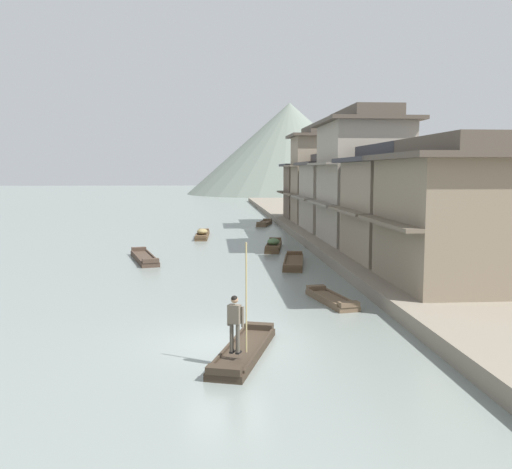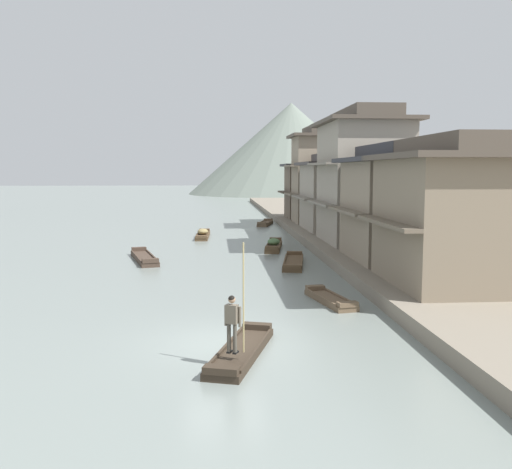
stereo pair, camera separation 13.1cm
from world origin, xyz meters
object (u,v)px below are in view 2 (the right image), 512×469
(boat_midriver_drifting, at_px, (330,299))
(house_waterfront_far, at_px, (323,176))
(boat_moored_far, at_px, (144,258))
(house_waterfront_tall, at_px, (363,178))
(boat_moored_third, at_px, (265,223))
(boat_midriver_upstream, at_px, (293,262))
(house_waterfront_end, at_px, (309,188))
(boat_foreground_poled, at_px, (241,351))
(boat_moored_nearest, at_px, (203,234))
(house_waterfront_nearest, at_px, (451,213))
(boat_moored_second, at_px, (274,245))
(boatman_person, at_px, (233,317))
(house_waterfront_narrow, at_px, (339,193))
(house_waterfront_second, at_px, (397,203))

(boat_midriver_drifting, height_order, house_waterfront_far, house_waterfront_far)
(boat_moored_far, distance_m, house_waterfront_tall, 15.19)
(boat_moored_third, distance_m, boat_midriver_upstream, 24.37)
(boat_midriver_drifting, distance_m, house_waterfront_tall, 16.65)
(house_waterfront_end, bearing_deg, boat_foreground_poled, -101.95)
(boat_moored_nearest, relative_size, house_waterfront_tall, 0.66)
(house_waterfront_nearest, bearing_deg, boat_moored_third, 98.07)
(boat_moored_third, relative_size, boat_moored_far, 0.80)
(boat_moored_second, distance_m, boat_midriver_upstream, 6.74)
(boatman_person, distance_m, boat_midriver_drifting, 8.68)
(boatman_person, xyz_separation_m, house_waterfront_far, (9.58, 37.56, 3.51))
(boat_moored_second, bearing_deg, boat_moored_third, 86.82)
(boat_moored_nearest, distance_m, house_waterfront_nearest, 25.92)
(boat_midriver_upstream, distance_m, house_waterfront_tall, 9.03)
(boat_moored_third, distance_m, house_waterfront_nearest, 34.01)
(boat_midriver_drifting, bearing_deg, house_waterfront_narrow, 77.05)
(boat_moored_nearest, relative_size, boat_moored_far, 1.05)
(boat_midriver_upstream, bearing_deg, boat_moored_second, 93.66)
(house_waterfront_second, height_order, house_waterfront_tall, house_waterfront_tall)
(boat_foreground_poled, relative_size, boat_midriver_drifting, 1.26)
(house_waterfront_tall, relative_size, house_waterfront_end, 1.42)
(boat_moored_third, distance_m, house_waterfront_end, 5.97)
(house_waterfront_second, xyz_separation_m, house_waterfront_end, (-0.12, 27.97, 0.02))
(boatman_person, xyz_separation_m, boat_midriver_upstream, (4.02, 17.10, -1.27))
(boat_moored_third, height_order, boat_moored_far, boat_moored_far)
(boat_moored_nearest, distance_m, house_waterfront_tall, 14.64)
(boat_moored_nearest, xyz_separation_m, house_waterfront_nearest, (10.71, -23.36, 3.37))
(boat_foreground_poled, height_order, house_waterfront_far, house_waterfront_far)
(boat_moored_far, distance_m, house_waterfront_narrow, 18.74)
(boat_midriver_drifting, xyz_separation_m, house_waterfront_second, (5.09, 7.58, 3.46))
(boat_moored_far, bearing_deg, boat_foreground_poled, -74.88)
(boat_moored_far, bearing_deg, boat_moored_nearest, 74.94)
(boat_midriver_drifting, distance_m, boat_midriver_upstream, 9.60)
(boat_midriver_drifting, xyz_separation_m, house_waterfront_tall, (5.18, 15.09, 4.75))
(house_waterfront_far, bearing_deg, boat_moored_far, -127.80)
(house_waterfront_nearest, bearing_deg, house_waterfront_far, 89.50)
(house_waterfront_second, bearing_deg, house_waterfront_narrow, 88.95)
(boat_moored_third, distance_m, house_waterfront_narrow, 12.18)
(boatman_person, relative_size, house_waterfront_second, 0.41)
(boat_moored_second, height_order, house_waterfront_nearest, house_waterfront_nearest)
(boat_foreground_poled, distance_m, boat_midriver_upstream, 16.53)
(house_waterfront_narrow, bearing_deg, house_waterfront_nearest, -90.66)
(house_waterfront_tall, bearing_deg, boat_moored_second, 167.95)
(boatman_person, relative_size, house_waterfront_end, 0.50)
(boat_moored_far, height_order, house_waterfront_far, house_waterfront_far)
(boat_foreground_poled, xyz_separation_m, boat_moored_far, (-4.93, 18.22, 0.03))
(boat_foreground_poled, bearing_deg, boat_moored_far, 105.12)
(boat_moored_nearest, height_order, house_waterfront_nearest, house_waterfront_nearest)
(boat_moored_third, height_order, house_waterfront_far, house_waterfront_far)
(boat_midriver_upstream, distance_m, house_waterfront_far, 21.74)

